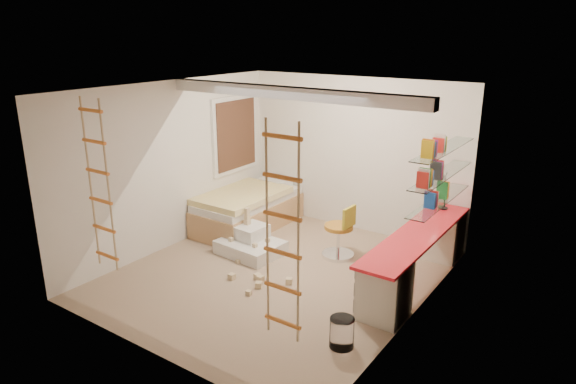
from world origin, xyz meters
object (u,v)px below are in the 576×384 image
Objects in this scene: desk at (417,256)px; play_platform at (250,243)px; bed at (248,209)px; swivel_chair at (340,238)px.

desk is 2.85× the size of play_platform.
bed is 1.94m from swivel_chair.
bed is 1.10m from play_platform.
desk reaches higher than bed.
bed reaches higher than play_platform.
desk reaches higher than play_platform.
swivel_chair is (-1.27, 0.17, -0.10)m from desk.
play_platform is (-1.23, -0.64, -0.15)m from swivel_chair.
play_platform is at bearing -50.24° from bed.
swivel_chair reaches higher than bed.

